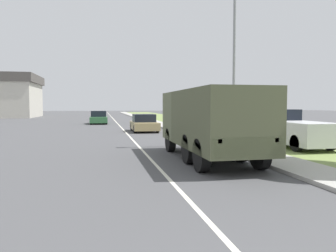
% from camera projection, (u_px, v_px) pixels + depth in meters
% --- Properties ---
extents(ground_plane, '(180.00, 180.00, 0.00)m').
position_uv_depth(ground_plane, '(117.00, 123.00, 39.60)').
color(ground_plane, '#4C4C4F').
extents(lane_centre_stripe, '(0.12, 120.00, 0.00)m').
position_uv_depth(lane_centre_stripe, '(117.00, 123.00, 39.60)').
color(lane_centre_stripe, silver).
rests_on(lane_centre_stripe, ground).
extents(sidewalk_right, '(1.80, 120.00, 0.12)m').
position_uv_depth(sidewalk_right, '(154.00, 122.00, 40.50)').
color(sidewalk_right, '#ADAAA3').
rests_on(sidewalk_right, ground).
extents(grass_strip_right, '(7.00, 120.00, 0.02)m').
position_uv_depth(grass_strip_right, '(188.00, 122.00, 41.38)').
color(grass_strip_right, olive).
rests_on(grass_strip_right, ground).
extents(military_truck, '(2.30, 7.06, 2.67)m').
position_uv_depth(military_truck, '(209.00, 120.00, 12.60)').
color(military_truck, '#545B3D').
rests_on(military_truck, ground).
extents(car_nearest_ahead, '(1.94, 4.26, 1.40)m').
position_uv_depth(car_nearest_ahead, '(144.00, 124.00, 26.38)').
color(car_nearest_ahead, tan).
rests_on(car_nearest_ahead, ground).
extents(car_second_ahead, '(1.91, 4.48, 1.48)m').
position_uv_depth(car_second_ahead, '(99.00, 118.00, 37.39)').
color(car_second_ahead, '#336B3D').
rests_on(car_second_ahead, ground).
extents(pickup_truck, '(1.96, 5.50, 1.87)m').
position_uv_depth(pickup_truck, '(288.00, 129.00, 16.89)').
color(pickup_truck, silver).
rests_on(pickup_truck, grass_strip_right).
extents(lamp_post, '(1.69, 0.24, 7.52)m').
position_uv_depth(lamp_post, '(230.00, 56.00, 16.47)').
color(lamp_post, gray).
rests_on(lamp_post, sidewalk_right).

